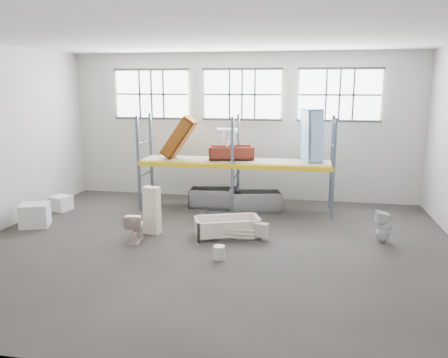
% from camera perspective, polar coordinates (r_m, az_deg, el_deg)
% --- Properties ---
extents(floor, '(12.00, 10.00, 0.10)m').
position_cam_1_polar(floor, '(11.18, -1.39, -8.88)').
color(floor, '#413C38').
rests_on(floor, ground).
extents(ceiling, '(12.00, 10.00, 0.10)m').
position_cam_1_polar(ceiling, '(10.51, -1.54, 18.09)').
color(ceiling, silver).
rests_on(ceiling, ground).
extents(wall_back, '(12.00, 0.10, 5.00)m').
position_cam_1_polar(wall_back, '(15.49, 2.37, 6.69)').
color(wall_back, '#B7B4AA').
rests_on(wall_back, ground).
extents(wall_front, '(12.00, 0.10, 5.00)m').
position_cam_1_polar(wall_front, '(5.78, -11.71, -2.65)').
color(wall_front, '#A9A69D').
rests_on(wall_front, ground).
extents(window_left, '(2.60, 0.04, 1.60)m').
position_cam_1_polar(window_left, '(16.08, -9.22, 10.67)').
color(window_left, white).
rests_on(window_left, wall_back).
extents(window_mid, '(2.60, 0.04, 1.60)m').
position_cam_1_polar(window_mid, '(15.32, 2.35, 10.75)').
color(window_mid, white).
rests_on(window_mid, wall_back).
extents(window_right, '(2.60, 0.04, 1.60)m').
position_cam_1_polar(window_right, '(15.21, 14.57, 10.37)').
color(window_right, white).
rests_on(window_right, wall_back).
extents(rack_upright_la, '(0.08, 0.08, 3.00)m').
position_cam_1_polar(rack_upright_la, '(14.31, -10.89, 1.99)').
color(rack_upright_la, slate).
rests_on(rack_upright_la, floor).
extents(rack_upright_lb, '(0.08, 0.08, 3.00)m').
position_cam_1_polar(rack_upright_lb, '(15.41, -9.29, 2.76)').
color(rack_upright_lb, slate).
rests_on(rack_upright_lb, floor).
extents(rack_upright_ma, '(0.08, 0.08, 3.00)m').
position_cam_1_polar(rack_upright_ma, '(13.52, 1.06, 1.63)').
color(rack_upright_ma, slate).
rests_on(rack_upright_ma, floor).
extents(rack_upright_mb, '(0.08, 0.08, 3.00)m').
position_cam_1_polar(rack_upright_mb, '(14.69, 1.82, 2.46)').
color(rack_upright_mb, slate).
rests_on(rack_upright_mb, floor).
extents(rack_upright_ra, '(0.08, 0.08, 3.00)m').
position_cam_1_polar(rack_upright_ra, '(13.38, 13.85, 1.17)').
color(rack_upright_ra, slate).
rests_on(rack_upright_ra, floor).
extents(rack_upright_rb, '(0.08, 0.08, 3.00)m').
position_cam_1_polar(rack_upright_rb, '(14.56, 13.58, 2.04)').
color(rack_upright_rb, slate).
rests_on(rack_upright_rb, floor).
extents(rack_beam_front, '(6.00, 0.10, 0.14)m').
position_cam_1_polar(rack_beam_front, '(13.52, 1.06, 1.63)').
color(rack_beam_front, yellow).
rests_on(rack_beam_front, floor).
extents(rack_beam_back, '(6.00, 0.10, 0.14)m').
position_cam_1_polar(rack_beam_back, '(14.69, 1.82, 2.46)').
color(rack_beam_back, yellow).
rests_on(rack_beam_back, floor).
extents(shelf_deck, '(5.90, 1.10, 0.03)m').
position_cam_1_polar(shelf_deck, '(14.09, 1.46, 2.38)').
color(shelf_deck, gray).
rests_on(shelf_deck, floor).
extents(wet_patch, '(1.80, 1.80, 0.00)m').
position_cam_1_polar(wet_patch, '(13.68, 0.90, -4.70)').
color(wet_patch, black).
rests_on(wet_patch, floor).
extents(bathtub_beige, '(1.87, 1.34, 0.50)m').
position_cam_1_polar(bathtub_beige, '(11.83, 0.43, -6.15)').
color(bathtub_beige, silver).
rests_on(bathtub_beige, floor).
extents(cistern_spare, '(0.42, 0.29, 0.36)m').
position_cam_1_polar(cistern_spare, '(11.53, 4.75, -6.52)').
color(cistern_spare, beige).
rests_on(cistern_spare, bathtub_beige).
extents(sink_in_tub, '(0.53, 0.53, 0.15)m').
position_cam_1_polar(sink_in_tub, '(11.73, 0.72, -6.77)').
color(sink_in_tub, beige).
rests_on(sink_in_tub, bathtub_beige).
extents(toilet_beige, '(0.52, 0.79, 0.76)m').
position_cam_1_polar(toilet_beige, '(11.67, -11.26, -5.98)').
color(toilet_beige, beige).
rests_on(toilet_beige, floor).
extents(cistern_tall, '(0.45, 0.33, 1.28)m').
position_cam_1_polar(cistern_tall, '(12.09, -9.20, -3.98)').
color(cistern_tall, beige).
rests_on(cistern_tall, floor).
extents(toilet_white, '(0.40, 0.39, 0.83)m').
position_cam_1_polar(toilet_white, '(12.03, 19.71, -5.75)').
color(toilet_white, silver).
rests_on(toilet_white, floor).
extents(steel_tub_left, '(1.72, 0.95, 0.60)m').
position_cam_1_polar(steel_tub_left, '(14.63, -1.23, -2.37)').
color(steel_tub_left, '#95979D').
rests_on(steel_tub_left, floor).
extents(steel_tub_right, '(1.77, 1.10, 0.60)m').
position_cam_1_polar(steel_tub_right, '(14.26, 4.04, -2.78)').
color(steel_tub_right, '#AEB2B5').
rests_on(steel_tub_right, floor).
extents(rust_tub_flat, '(1.52, 0.96, 0.40)m').
position_cam_1_polar(rust_tub_flat, '(14.14, 0.90, 3.40)').
color(rust_tub_flat, maroon).
rests_on(rust_tub_flat, shelf_deck).
extents(rust_tub_tilted, '(1.15, 0.68, 1.39)m').
position_cam_1_polar(rust_tub_tilted, '(14.28, -5.72, 5.35)').
color(rust_tub_tilted, '#9D5C11').
rests_on(rust_tub_tilted, shelf_deck).
extents(sink_on_shelf, '(0.66, 0.52, 0.57)m').
position_cam_1_polar(sink_on_shelf, '(13.75, 0.42, 4.32)').
color(sink_on_shelf, white).
rests_on(sink_on_shelf, rust_tub_flat).
extents(blue_tub_upright, '(0.74, 0.90, 1.66)m').
position_cam_1_polar(blue_tub_upright, '(13.96, 11.15, 5.45)').
color(blue_tub_upright, '#98BFF5').
rests_on(blue_tub_upright, shelf_deck).
extents(bucket, '(0.29, 0.29, 0.31)m').
position_cam_1_polar(bucket, '(10.37, -0.63, -9.38)').
color(bucket, beige).
rests_on(bucket, floor).
extents(carton_near, '(0.94, 0.88, 0.65)m').
position_cam_1_polar(carton_near, '(13.68, -23.04, -4.27)').
color(carton_near, silver).
rests_on(carton_near, floor).
extents(carton_far, '(0.68, 0.68, 0.46)m').
position_cam_1_polar(carton_far, '(15.14, -20.14, -2.91)').
color(carton_far, silver).
rests_on(carton_far, floor).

